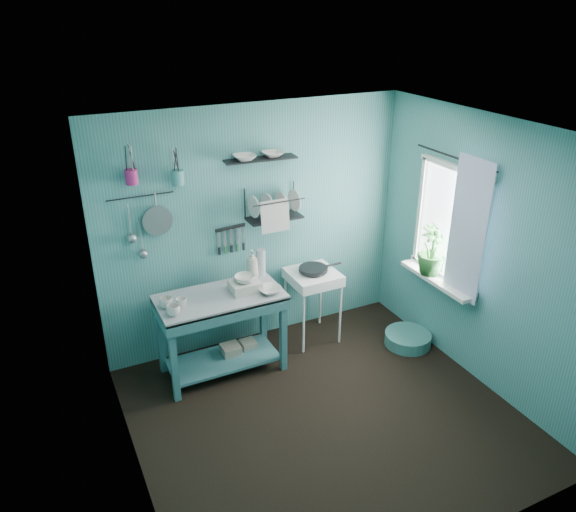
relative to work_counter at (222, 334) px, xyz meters
name	(u,v)px	position (x,y,z in m)	size (l,w,h in m)	color
floor	(325,416)	(0.57, -1.04, -0.42)	(3.20, 3.20, 0.00)	black
ceiling	(335,135)	(0.57, -1.04, 2.08)	(3.20, 3.20, 0.00)	silver
wall_back	(255,228)	(0.57, 0.46, 0.83)	(3.20, 3.20, 0.00)	teal
wall_front	(459,404)	(0.57, -2.54, 0.83)	(3.20, 3.20, 0.00)	teal
wall_left	(124,341)	(-1.03, -1.04, 0.83)	(3.00, 3.00, 0.00)	teal
wall_right	(483,255)	(2.17, -1.04, 0.83)	(3.00, 3.00, 0.00)	teal
work_counter	(222,334)	(0.00, 0.00, 0.00)	(1.18, 0.59, 0.84)	#34686E
mug_left	(174,310)	(-0.48, -0.16, 0.47)	(0.12, 0.12, 0.10)	silver
mug_mid	(181,303)	(-0.38, -0.06, 0.47)	(0.10, 0.10, 0.09)	silver
mug_right	(166,303)	(-0.50, 0.00, 0.47)	(0.12, 0.12, 0.10)	silver
wash_tub	(245,286)	(0.25, -0.02, 0.47)	(0.28, 0.22, 0.10)	#BAB6AA
tub_bowl	(245,279)	(0.25, -0.02, 0.55)	(0.20, 0.20, 0.06)	silver
soap_bottle	(252,264)	(0.42, 0.20, 0.57)	(0.12, 0.12, 0.30)	#BAB6AA
water_bottle	(261,263)	(0.52, 0.22, 0.56)	(0.09, 0.09, 0.28)	#A2ABB4
counter_bowl	(270,290)	(0.45, -0.15, 0.45)	(0.22, 0.22, 0.05)	silver
hotplate_stand	(312,305)	(1.07, 0.14, -0.02)	(0.49, 0.49, 0.79)	white
frying_pan	(313,269)	(1.07, 0.14, 0.41)	(0.30, 0.30, 0.04)	black
knife_strip	(230,228)	(0.29, 0.43, 0.90)	(0.32, 0.02, 0.03)	black
dish_rack	(274,203)	(0.72, 0.33, 1.11)	(0.55, 0.24, 0.32)	black
upper_shelf	(260,159)	(0.60, 0.36, 1.57)	(0.70, 0.18, 0.01)	black
shelf_bowl_left	(245,159)	(0.44, 0.36, 1.59)	(0.21, 0.21, 0.05)	silver
shelf_bowl_right	(273,151)	(0.72, 0.36, 1.63)	(0.20, 0.20, 0.05)	silver
utensil_cup_magenta	(131,177)	(-0.61, 0.38, 1.55)	(0.11, 0.11, 0.13)	#B8226C
utensil_cup_teal	(178,178)	(-0.20, 0.38, 1.48)	(0.11, 0.11, 0.13)	teal
colander	(158,221)	(-0.42, 0.41, 1.10)	(0.28, 0.28, 0.03)	gray
ladle_outer	(129,220)	(-0.67, 0.42, 1.14)	(0.01, 0.01, 0.30)	gray
ladle_inner	(141,236)	(-0.58, 0.42, 0.97)	(0.01, 0.01, 0.30)	gray
hook_rail	(140,196)	(-0.54, 0.43, 1.34)	(0.01, 0.01, 0.60)	black
window_glass	(450,223)	(2.15, -0.59, 0.98)	(1.10, 1.10, 0.00)	white
windowsill	(436,280)	(2.07, -0.59, 0.39)	(0.16, 0.95, 0.04)	white
curtain	(467,230)	(2.09, -0.89, 1.03)	(1.35, 1.35, 0.00)	white
curtain_rod	(455,158)	(2.11, -0.59, 1.63)	(0.02, 0.02, 1.05)	black
potted_plant	(432,250)	(2.08, -0.48, 0.67)	(0.29, 0.29, 0.51)	#266128
storage_tin_large	(231,355)	(0.10, 0.05, -0.31)	(0.18, 0.18, 0.22)	gray
storage_tin_small	(248,349)	(0.30, 0.08, -0.32)	(0.15, 0.15, 0.20)	gray
floor_basin	(408,339)	(1.92, -0.43, -0.35)	(0.49, 0.49, 0.13)	#3F7D79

